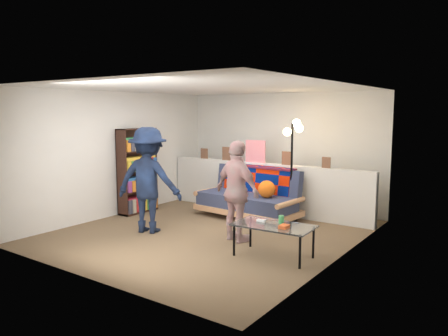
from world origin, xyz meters
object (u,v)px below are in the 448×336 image
Objects in this scene: bookshelf at (137,174)px; floor_lamp at (293,149)px; coffee_table at (274,227)px; futon_sofa at (250,197)px; person_left at (148,180)px; person_right at (237,191)px.

floor_lamp is (2.87, 1.13, 0.55)m from bookshelf.
futon_sofa is at bearing 129.98° from coffee_table.
coffee_table is at bearing -13.22° from bookshelf.
bookshelf is 0.96× the size of person_left.
person_left is (-2.35, -0.06, 0.45)m from coffee_table.
futon_sofa is 1.22× the size of bookshelf.
bookshelf is at bearing -155.95° from futon_sofa.
bookshelf is 2.77m from person_right.
futon_sofa is at bearing 24.05° from bookshelf.
futon_sofa is 1.82× the size of coffee_table.
bookshelf is 1.07× the size of person_right.
bookshelf reaches higher than coffee_table.
person_left is at bearing 31.23° from person_right.
bookshelf is 0.90× the size of floor_lamp.
coffee_table is 0.60× the size of floor_lamp.
person_left is (-0.87, -1.83, 0.48)m from futon_sofa.
futon_sofa is at bearing -133.91° from person_left.
floor_lamp is 2.66m from person_left.
person_left reaches higher than person_right.
floor_lamp is at bearing -78.73° from person_right.
person_left reaches higher than futon_sofa.
bookshelf reaches higher than futon_sofa.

